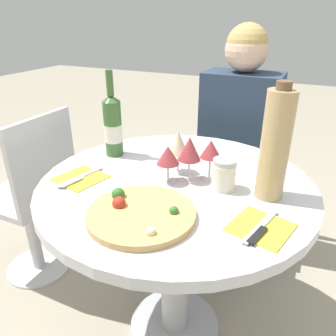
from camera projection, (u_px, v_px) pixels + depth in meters
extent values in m
plane|color=#9E937F|center=(174.00, 326.00, 1.43)|extent=(12.00, 12.00, 0.00)
cylinder|color=#B2B2B7|center=(174.00, 324.00, 1.43)|extent=(0.38, 0.38, 0.02)
cylinder|color=#B2B2B7|center=(175.00, 263.00, 1.28)|extent=(0.11, 0.11, 0.66)
cylinder|color=silver|center=(176.00, 186.00, 1.13)|extent=(0.94, 0.94, 0.04)
cylinder|color=silver|center=(228.00, 236.00, 2.00)|extent=(0.33, 0.33, 0.01)
cylinder|color=silver|center=(231.00, 207.00, 1.91)|extent=(0.06, 0.06, 0.43)
cube|color=silver|center=(235.00, 172.00, 1.81)|extent=(0.36, 0.36, 0.03)
cube|color=silver|center=(246.00, 126.00, 1.86)|extent=(0.36, 0.02, 0.40)
cube|color=#28384C|center=(223.00, 220.00, 1.76)|extent=(0.32, 0.35, 0.46)
cube|color=#28384C|center=(239.00, 124.00, 1.70)|extent=(0.38, 0.23, 0.52)
sphere|color=#DBB293|center=(246.00, 50.00, 1.54)|extent=(0.20, 0.20, 0.20)
sphere|color=tan|center=(247.00, 44.00, 1.53)|extent=(0.19, 0.19, 0.19)
cylinder|color=silver|center=(40.00, 266.00, 1.77)|extent=(0.33, 0.33, 0.01)
cylinder|color=silver|center=(33.00, 234.00, 1.68)|extent=(0.06, 0.06, 0.43)
cube|color=silver|center=(24.00, 195.00, 1.58)|extent=(0.36, 0.36, 0.03)
cube|color=silver|center=(44.00, 161.00, 1.42)|extent=(0.02, 0.36, 0.40)
cylinder|color=tan|center=(140.00, 214.00, 0.92)|extent=(0.31, 0.31, 0.02)
sphere|color=beige|center=(151.00, 232.00, 0.82)|extent=(0.03, 0.03, 0.03)
sphere|color=#336B28|center=(174.00, 211.00, 0.91)|extent=(0.03, 0.03, 0.03)
sphere|color=#B22D1E|center=(119.00, 203.00, 0.94)|extent=(0.04, 0.04, 0.04)
sphere|color=#336B28|center=(118.00, 194.00, 0.99)|extent=(0.04, 0.04, 0.04)
cylinder|color=#38602D|center=(113.00, 129.00, 1.29)|extent=(0.07, 0.07, 0.22)
cone|color=#38602D|center=(111.00, 98.00, 1.24)|extent=(0.07, 0.07, 0.02)
cylinder|color=#38602D|center=(110.00, 83.00, 1.22)|extent=(0.03, 0.03, 0.10)
cylinder|color=silver|center=(113.00, 133.00, 1.30)|extent=(0.07, 0.07, 0.07)
cylinder|color=tan|center=(275.00, 147.00, 0.96)|extent=(0.09, 0.09, 0.33)
cylinder|color=brown|center=(284.00, 85.00, 0.89)|extent=(0.04, 0.04, 0.02)
cylinder|color=silver|center=(224.00, 176.00, 1.06)|extent=(0.08, 0.08, 0.09)
cylinder|color=#B2B2B7|center=(225.00, 162.00, 1.04)|extent=(0.07, 0.07, 0.02)
cylinder|color=silver|center=(189.00, 179.00, 1.13)|extent=(0.06, 0.06, 0.00)
cylinder|color=silver|center=(189.00, 169.00, 1.12)|extent=(0.01, 0.01, 0.07)
cone|color=#9E383D|center=(190.00, 148.00, 1.08)|extent=(0.08, 0.08, 0.08)
cylinder|color=silver|center=(168.00, 181.00, 1.12)|extent=(0.06, 0.06, 0.00)
cylinder|color=silver|center=(168.00, 172.00, 1.11)|extent=(0.01, 0.01, 0.06)
cone|color=#9E383D|center=(168.00, 155.00, 1.08)|extent=(0.08, 0.08, 0.06)
cylinder|color=silver|center=(209.00, 178.00, 1.14)|extent=(0.06, 0.06, 0.00)
cylinder|color=silver|center=(210.00, 167.00, 1.13)|extent=(0.01, 0.01, 0.08)
cone|color=#9E383D|center=(211.00, 149.00, 1.10)|extent=(0.07, 0.07, 0.06)
cylinder|color=silver|center=(178.00, 171.00, 1.19)|extent=(0.06, 0.06, 0.00)
cylinder|color=silver|center=(178.00, 162.00, 1.17)|extent=(0.01, 0.01, 0.07)
cone|color=beige|center=(178.00, 142.00, 1.14)|extent=(0.07, 0.07, 0.08)
cube|color=yellow|center=(81.00, 178.00, 1.14)|extent=(0.18, 0.18, 0.00)
cube|color=silver|center=(81.00, 177.00, 1.14)|extent=(0.06, 0.19, 0.00)
cube|color=silver|center=(71.00, 182.00, 1.10)|extent=(0.04, 0.09, 0.00)
cube|color=yellow|center=(261.00, 227.00, 0.88)|extent=(0.18, 0.18, 0.00)
cube|color=silver|center=(261.00, 226.00, 0.88)|extent=(0.06, 0.19, 0.00)
cube|color=black|center=(257.00, 235.00, 0.84)|extent=(0.04, 0.09, 0.00)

